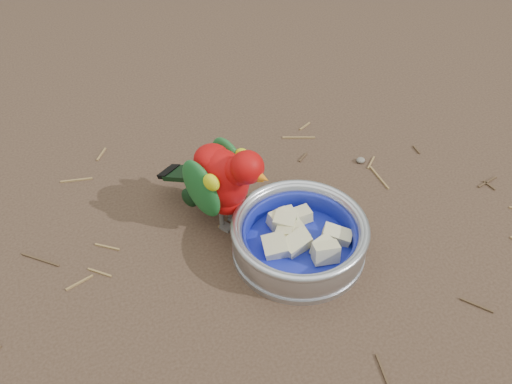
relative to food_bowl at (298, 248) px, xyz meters
name	(u,v)px	position (x,y,z in m)	size (l,w,h in m)	color
ground	(298,290)	(-0.03, -0.07, -0.01)	(60.00, 60.00, 0.00)	#453124
food_bowl	(298,248)	(0.00, 0.00, 0.00)	(0.21, 0.21, 0.02)	#B2B2BA
bowl_wall	(299,235)	(0.00, 0.00, 0.03)	(0.21, 0.21, 0.04)	#B2B2BA
fruit_wedges	(299,238)	(0.00, 0.00, 0.02)	(0.12, 0.12, 0.03)	beige
lory_parrot	(223,185)	(-0.09, 0.11, 0.07)	(0.09, 0.20, 0.16)	#AB0808
ground_debris	(274,292)	(-0.07, -0.06, -0.01)	(0.90, 0.80, 0.01)	olive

